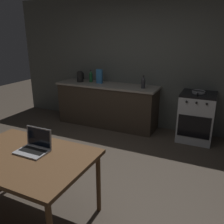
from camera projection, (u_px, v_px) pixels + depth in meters
ground_plane at (77, 178)px, 3.24m from camera, size 12.00×12.00×0.00m
back_wall at (152, 64)px, 4.75m from camera, size 6.40×0.10×2.63m
kitchen_counter at (107, 105)px, 5.05m from camera, size 2.16×0.64×0.89m
stove_oven at (196, 117)px, 4.32m from camera, size 0.60×0.62×0.89m
dining_table at (25, 161)px, 2.36m from camera, size 1.33×0.91×0.74m
laptop at (34, 147)px, 2.41m from camera, size 0.32×0.24×0.23m
electric_kettle at (80, 77)px, 5.14m from camera, size 0.17×0.15×0.23m
bottle at (143, 82)px, 4.51m from camera, size 0.08×0.08×0.25m
frying_pan at (198, 92)px, 4.15m from camera, size 0.23×0.40×0.05m
cereal_box at (99, 76)px, 4.96m from camera, size 0.13×0.05×0.30m
bottle_b at (91, 76)px, 5.12m from camera, size 0.07×0.07×0.26m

